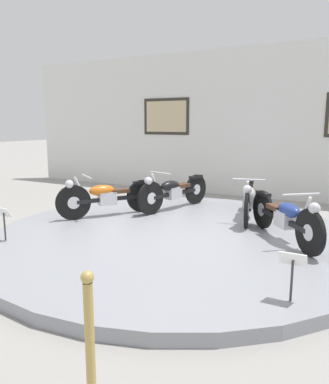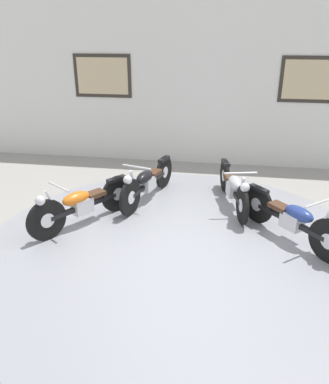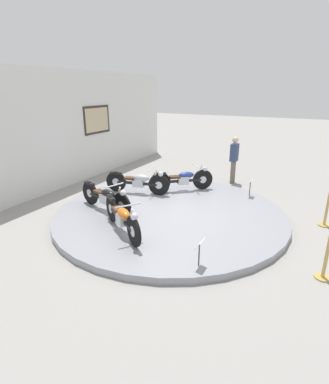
# 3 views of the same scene
# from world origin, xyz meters

# --- Properties ---
(ground_plane) EXTENTS (60.00, 60.00, 0.00)m
(ground_plane) POSITION_xyz_m (0.00, 0.00, 0.00)
(ground_plane) COLOR gray
(display_platform) EXTENTS (5.87, 5.87, 0.15)m
(display_platform) POSITION_xyz_m (0.00, 0.00, 0.08)
(display_platform) COLOR gray
(display_platform) RESTS_ON ground_plane
(back_wall) EXTENTS (14.00, 0.22, 3.73)m
(back_wall) POSITION_xyz_m (0.00, 4.30, 1.87)
(back_wall) COLOR silver
(back_wall) RESTS_ON ground_plane
(motorcycle_orange) EXTENTS (1.17, 1.67, 0.79)m
(motorcycle_orange) POSITION_xyz_m (-1.61, 0.36, 0.54)
(motorcycle_orange) COLOR black
(motorcycle_orange) RESTS_ON display_platform
(motorcycle_black) EXTENTS (0.67, 1.93, 0.79)m
(motorcycle_black) POSITION_xyz_m (-0.77, 1.44, 0.54)
(motorcycle_black) COLOR black
(motorcycle_black) RESTS_ON display_platform
(motorcycle_silver) EXTENTS (0.60, 1.94, 0.79)m
(motorcycle_silver) POSITION_xyz_m (0.77, 1.44, 0.53)
(motorcycle_silver) COLOR black
(motorcycle_silver) RESTS_ON display_platform
(motorcycle_blue) EXTENTS (1.31, 1.55, 0.79)m
(motorcycle_blue) POSITION_xyz_m (1.62, 0.36, 0.53)
(motorcycle_blue) COLOR black
(motorcycle_blue) RESTS_ON display_platform
(info_placard_front_left) EXTENTS (0.26, 0.11, 0.51)m
(info_placard_front_left) POSITION_xyz_m (-2.05, -1.58, 0.52)
(info_placard_front_left) COLOR #333338
(info_placard_front_left) RESTS_ON display_platform
(info_placard_front_centre) EXTENTS (0.26, 0.11, 0.51)m
(info_placard_front_centre) POSITION_xyz_m (2.05, -1.58, 0.52)
(info_placard_front_centre) COLOR #333338
(info_placard_front_centre) RESTS_ON display_platform
(visitor_standing) EXTENTS (0.36, 0.22, 1.62)m
(visitor_standing) POSITION_xyz_m (3.60, -0.65, 0.91)
(visitor_standing) COLOR #6B6051
(visitor_standing) RESTS_ON ground_plane
(stanchion_post_left_of_entry) EXTENTS (0.28, 0.28, 1.02)m
(stanchion_post_left_of_entry) POSITION_xyz_m (-1.19, -3.57, 0.34)
(stanchion_post_left_of_entry) COLOR tan
(stanchion_post_left_of_entry) RESTS_ON ground_plane
(stanchion_post_right_of_entry) EXTENTS (0.28, 0.28, 1.02)m
(stanchion_post_right_of_entry) POSITION_xyz_m (1.19, -3.57, 0.34)
(stanchion_post_right_of_entry) COLOR tan
(stanchion_post_right_of_entry) RESTS_ON ground_plane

